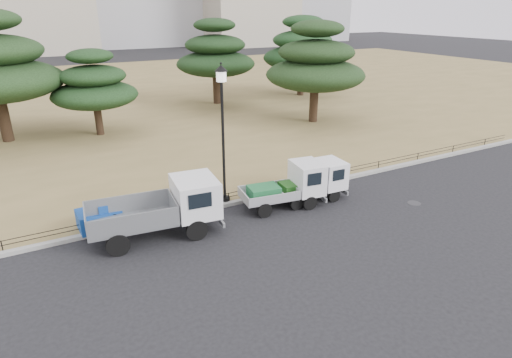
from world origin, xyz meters
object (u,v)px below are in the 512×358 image
street_lamp (222,112)px  truck_kei_rear (315,181)px  truck_large (162,207)px  tarp_pile (100,217)px  truck_kei_front (289,186)px

street_lamp → truck_kei_rear: bearing=-21.6°
truck_large → tarp_pile: size_ratio=3.06×
truck_kei_rear → tarp_pile: bearing=173.7°
truck_large → truck_kei_rear: bearing=5.3°
truck_large → tarp_pile: truck_large is taller
street_lamp → truck_kei_front: bearing=-32.8°
truck_kei_rear → street_lamp: (-3.85, 1.53, 3.34)m
truck_kei_rear → street_lamp: 5.32m
truck_large → truck_kei_rear: 7.14m
truck_large → tarp_pile: (-2.13, 1.54, -0.62)m
truck_kei_front → truck_kei_rear: size_ratio=1.11×
truck_kei_front → tarp_pile: size_ratio=2.29×
truck_kei_front → tarp_pile: 8.01m
truck_kei_rear → truck_large: bearing=-176.9°
truck_large → truck_kei_front: bearing=4.9°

